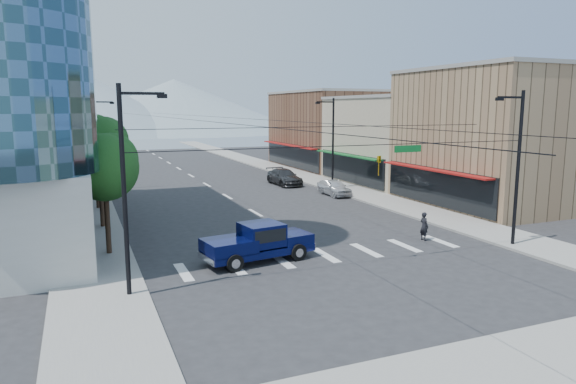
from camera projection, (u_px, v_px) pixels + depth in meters
The scene contains 22 objects.
ground at pixel (341, 262), 26.94m from camera, with size 160.00×160.00×0.00m, color #28282B.
sidewalk_left at pixel (84, 178), 58.92m from camera, with size 4.00×120.00×0.15m, color gray.
sidewalk_right at pixel (278, 169), 67.94m from camera, with size 4.00×120.00×0.15m, color gray.
sidewalk_cross at pixel (524, 366), 15.98m from camera, with size 28.00×4.00×0.15m, color gray.
shop_near at pixel (498, 139), 42.69m from camera, with size 12.00×14.00×11.00m, color #8C6B4C.
shop_mid at pixel (400, 141), 55.63m from camera, with size 12.00×14.00×9.00m, color tan.
shop_far at pixel (332, 130), 70.15m from camera, with size 12.00×18.00×10.00m, color brown.
clock_tower at pixel (44, 90), 75.60m from camera, with size 4.80×4.80×20.40m.
mountain_left at pixel (65, 98), 156.41m from camera, with size 80.00×80.00×22.00m, color gray.
mountain_right at pixel (175, 105), 179.01m from camera, with size 90.00×90.00×18.00m, color gray.
tree_near at pixel (107, 165), 27.54m from camera, with size 3.65×3.64×6.71m.
tree_midnear at pixel (100, 145), 33.83m from camera, with size 4.09×4.09×7.52m.
tree_midfar at pixel (96, 147), 40.31m from camera, with size 3.65×3.64×6.71m.
tree_far at pixel (93, 135), 46.61m from camera, with size 4.09×4.09×7.52m.
signal_rig at pixel (356, 177), 25.35m from camera, with size 21.80×0.20×9.00m.
lamp_pole_nw at pixel (97, 140), 49.51m from camera, with size 2.00×0.25×9.00m.
lamp_pole_ne at pixel (332, 140), 50.23m from camera, with size 2.00×0.25×9.00m.
pickup_truck at pixel (258, 242), 27.00m from camera, with size 6.23×3.05×2.02m.
pedestrian at pixel (424, 226), 31.31m from camera, with size 0.64×0.42×1.76m, color black.
parked_car_near at pixel (335, 188), 47.52m from camera, with size 1.75×4.34×1.48m, color silver.
parked_car_mid at pixel (333, 188), 47.93m from camera, with size 1.41×4.05×1.33m, color silver.
parked_car_far at pixel (284, 177), 54.18m from camera, with size 2.30×5.66×1.64m, color #2C2C2E.
Camera 1 is at (-12.49, -22.96, 8.00)m, focal length 32.00 mm.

